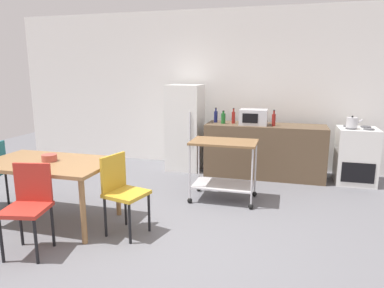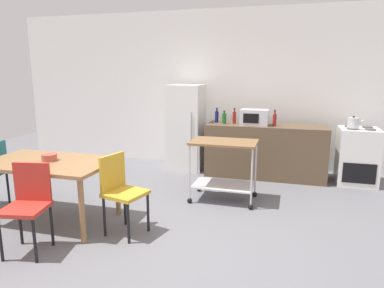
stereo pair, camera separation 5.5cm
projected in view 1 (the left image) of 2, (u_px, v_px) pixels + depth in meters
ground_plane at (164, 236)px, 3.87m from camera, size 12.00×12.00×0.00m
back_wall at (220, 89)px, 6.59m from camera, size 8.40×0.12×2.90m
kitchen_counter at (264, 151)px, 5.99m from camera, size 2.00×0.64×0.90m
dining_table at (48, 168)px, 4.12m from camera, size 1.50×0.90×0.75m
chair_mustard at (122, 189)px, 3.85m from camera, size 0.48×0.48×0.89m
chair_red at (29, 202)px, 3.45m from camera, size 0.47×0.47×0.89m
stove_oven at (356, 156)px, 5.64m from camera, size 0.60×0.61×0.92m
refrigerator at (185, 128)px, 6.40m from camera, size 0.60×0.63×1.55m
kitchen_cart at (224, 161)px, 4.85m from camera, size 0.91×0.57×0.85m
bottle_sparkling_water at (216, 116)px, 6.16m from camera, size 0.06×0.06×0.26m
bottle_soy_sauce at (223, 118)px, 6.03m from camera, size 0.07×0.07×0.22m
bottle_olive_oil at (233, 117)px, 6.04m from camera, size 0.06×0.06×0.27m
microwave at (254, 117)px, 5.88m from camera, size 0.46×0.35×0.26m
bottle_vinegar at (274, 120)px, 5.76m from camera, size 0.06×0.06×0.26m
fruit_bowl at (49, 158)px, 4.11m from camera, size 0.17×0.17×0.08m
kettle at (352, 123)px, 5.46m from camera, size 0.24×0.17×0.19m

